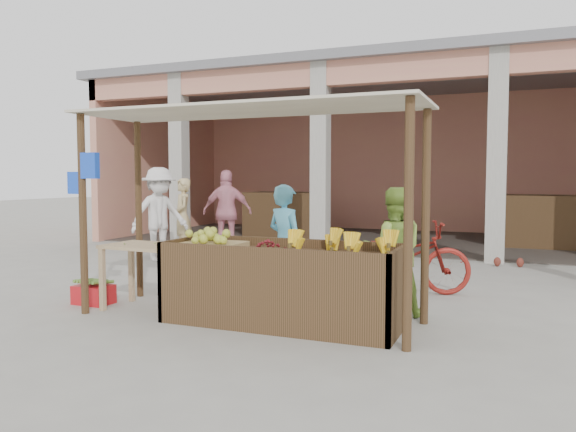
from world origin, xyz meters
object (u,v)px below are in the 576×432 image
at_px(vendor_blue, 285,240).
at_px(vendor_green, 393,248).
at_px(motorcycle, 400,256).
at_px(side_table, 146,256).
at_px(fruit_stall, 282,288).
at_px(red_crate, 94,294).

xyz_separation_m(vendor_blue, vendor_green, (1.40, -0.09, -0.02)).
bearing_deg(motorcycle, vendor_blue, 112.19).
relative_size(vendor_blue, motorcycle, 0.80).
distance_m(side_table, vendor_green, 2.98).
bearing_deg(fruit_stall, motorcycle, 66.59).
xyz_separation_m(fruit_stall, red_crate, (-2.61, -0.01, -0.28)).
height_order(red_crate, vendor_green, vendor_green).
xyz_separation_m(side_table, vendor_green, (2.86, 0.85, 0.13)).
bearing_deg(motorcycle, side_table, 108.04).
distance_m(fruit_stall, side_table, 1.83).
bearing_deg(vendor_green, side_table, -1.42).
relative_size(vendor_blue, vendor_green, 1.03).
distance_m(red_crate, motorcycle, 4.09).
distance_m(side_table, vendor_blue, 1.74).
bearing_deg(side_table, fruit_stall, 2.49).
distance_m(vendor_green, motorcycle, 1.23).
xyz_separation_m(red_crate, vendor_blue, (2.25, 0.98, 0.69)).
relative_size(side_table, vendor_blue, 0.63).
xyz_separation_m(fruit_stall, motorcycle, (0.89, 2.06, 0.13)).
bearing_deg(red_crate, vendor_green, 14.73).
bearing_deg(motorcycle, fruit_stall, 137.61).
relative_size(fruit_stall, motorcycle, 1.28).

